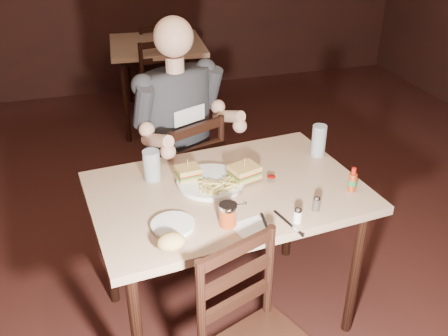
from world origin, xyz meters
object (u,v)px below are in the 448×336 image
object	(u,v)px
bg_chair_near	(171,100)
glass_left	(152,165)
glass_right	(319,141)
diner	(181,108)
chair_far	(180,183)
bg_table	(157,53)
main_table	(227,204)
syrup_dispenser	(228,215)
bg_chair_far	(149,64)
dinner_plate	(211,183)
hot_sauce	(353,179)
side_plate	(173,226)

from	to	relation	value
bg_chair_near	glass_left	xyz separation A→B (m)	(-0.43, -1.77, 0.40)
bg_chair_near	glass_right	distance (m)	1.86
diner	bg_chair_near	bearing A→B (deg)	58.58
chair_far	bg_table	bearing A→B (deg)	-119.80
main_table	syrup_dispenser	bearing A→B (deg)	-106.46
bg_chair_far	bg_chair_near	size ratio (longest dim) A/B	0.94
diner	dinner_plate	world-z (taller)	diner
bg_chair_near	hot_sauce	xyz separation A→B (m)	(0.41, -2.12, 0.38)
side_plate	main_table	bearing A→B (deg)	36.33
main_table	dinner_plate	size ratio (longest dim) A/B	4.24
bg_chair_near	main_table	bearing A→B (deg)	-104.27
chair_far	glass_right	size ratio (longest dim) A/B	5.43
glass_right	hot_sauce	xyz separation A→B (m)	(-0.01, -0.35, -0.02)
dinner_plate	glass_right	world-z (taller)	glass_right
glass_left	side_plate	bearing A→B (deg)	-88.11
dinner_plate	syrup_dispenser	bearing A→B (deg)	-93.11
syrup_dispenser	glass_left	bearing A→B (deg)	111.74
main_table	bg_chair_near	world-z (taller)	bg_chair_near
glass_right	dinner_plate	bearing A→B (deg)	-168.66
bg_chair_far	glass_left	size ratio (longest dim) A/B	5.71
bg_chair_far	glass_left	distance (m)	2.93
bg_table	bg_chair_far	world-z (taller)	bg_chair_far
bg_table	hot_sauce	bearing A→B (deg)	-81.38
bg_chair_near	glass_right	bearing A→B (deg)	-87.66
diner	syrup_dispenser	size ratio (longest dim) A/B	9.67
glass_left	glass_right	bearing A→B (deg)	-0.23
diner	syrup_dispenser	xyz separation A→B (m)	(-0.01, -0.87, -0.11)
side_plate	dinner_plate	bearing A→B (deg)	49.72
diner	hot_sauce	bearing A→B (deg)	-75.81
chair_far	diner	world-z (taller)	diner
bg_chair_far	diner	distance (m)	2.50
main_table	dinner_plate	world-z (taller)	dinner_plate
bg_table	glass_left	bearing A→B (deg)	-100.45
main_table	chair_far	bearing A→B (deg)	97.93
glass_left	glass_right	xyz separation A→B (m)	(0.84, -0.00, 0.01)
hot_sauce	side_plate	distance (m)	0.82
chair_far	side_plate	world-z (taller)	chair_far
bg_chair_near	glass_left	distance (m)	1.86
glass_right	hot_sauce	size ratio (longest dim) A/B	1.41
main_table	glass_right	size ratio (longest dim) A/B	7.83
diner	glass_left	distance (m)	0.49
diner	dinner_plate	size ratio (longest dim) A/B	3.15
glass_right	side_plate	distance (m)	0.92
bg_table	syrup_dispenser	world-z (taller)	syrup_dispenser
dinner_plate	hot_sauce	size ratio (longest dim) A/B	2.60
dinner_plate	bg_table	bearing A→B (deg)	85.74
diner	syrup_dispenser	bearing A→B (deg)	-113.71
glass_left	side_plate	xyz separation A→B (m)	(0.01, -0.40, -0.07)
hot_sauce	syrup_dispenser	size ratio (longest dim) A/B	1.18
main_table	chair_far	xyz separation A→B (m)	(-0.09, 0.65, -0.25)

